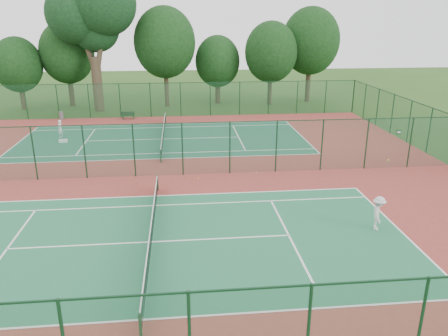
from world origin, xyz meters
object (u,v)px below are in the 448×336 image
Objects in this scene: bench at (128,115)px; big_tree at (92,13)px; kit_bag at (63,141)px; player_far at (60,129)px; player_near at (378,213)px; trash_bin at (61,116)px.

bench is 11.47m from big_tree.
big_tree reaches higher than kit_bag.
player_far is 1.19× the size of bench.
player_far is at bearing 99.27° from kit_bag.
bench is at bearing 49.62° from player_near.
big_tree is (-18.07, 30.69, 9.34)m from player_near.
big_tree is (0.94, 13.09, 10.07)m from kit_bag.
player_far is 1.78m from kit_bag.
bench is at bearing -54.29° from big_tree.
bench is 1.90× the size of kit_bag.
trash_bin is (-21.27, 26.42, -0.46)m from player_near.
player_far is at bearing -76.84° from trash_bin.
player_near is 1.31× the size of bench.
big_tree is (3.20, 4.28, 9.80)m from trash_bin.
big_tree reaches higher than bench.
player_near is 1.10× the size of player_far.
player_far is 14.97m from big_tree.
bench is at bearing 157.57° from player_far.
player_near is 0.12× the size of big_tree.
player_far is 7.46m from trash_bin.
kit_bag is (-19.00, 17.61, -0.73)m from player_near.
player_near is 33.92m from trash_bin.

